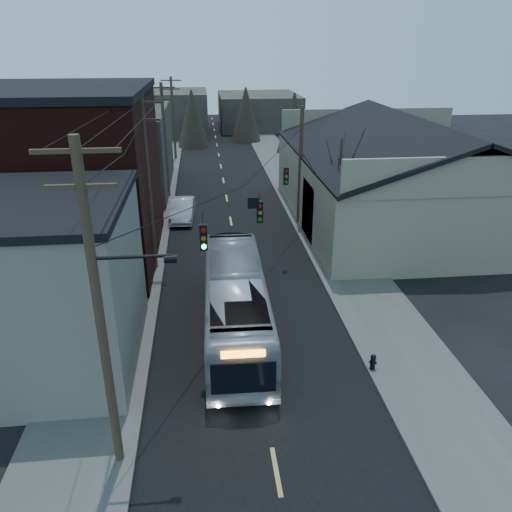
% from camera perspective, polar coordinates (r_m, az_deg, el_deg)
% --- Properties ---
extents(road_surface, '(9.00, 110.00, 0.02)m').
position_cam_1_polar(road_surface, '(41.66, -3.23, 5.82)').
color(road_surface, black).
rests_on(road_surface, ground).
extents(sidewalk_left, '(4.00, 110.00, 0.12)m').
position_cam_1_polar(sidewalk_left, '(41.86, -12.19, 5.48)').
color(sidewalk_left, '#474744').
rests_on(sidewalk_left, ground).
extents(sidewalk_right, '(4.00, 110.00, 0.12)m').
position_cam_1_polar(sidewalk_right, '(42.44, 5.61, 6.15)').
color(sidewalk_right, '#474744').
rests_on(sidewalk_right, ground).
extents(building_clapboard, '(8.00, 8.00, 7.00)m').
position_cam_1_polar(building_clapboard, '(21.95, -24.39, -3.30)').
color(building_clapboard, slate).
rests_on(building_clapboard, ground).
extents(building_brick, '(10.00, 12.00, 10.00)m').
position_cam_1_polar(building_brick, '(31.68, -20.95, 8.03)').
color(building_brick, black).
rests_on(building_brick, ground).
extents(building_left_far, '(9.00, 14.00, 7.00)m').
position_cam_1_polar(building_left_far, '(47.18, -15.58, 11.49)').
color(building_left_far, '#312B27').
rests_on(building_left_far, ground).
extents(warehouse, '(16.16, 20.60, 7.73)m').
position_cam_1_polar(warehouse, '(39.01, 16.72, 7.76)').
color(warehouse, '#7D725B').
rests_on(warehouse, ground).
extents(building_far_left, '(10.00, 12.00, 6.00)m').
position_cam_1_polar(building_far_left, '(75.40, -9.55, 15.83)').
color(building_far_left, '#312B27').
rests_on(building_far_left, ground).
extents(building_far_right, '(12.00, 14.00, 5.00)m').
position_cam_1_polar(building_far_right, '(80.80, 0.27, 16.27)').
color(building_far_right, '#312B27').
rests_on(building_far_right, ground).
extents(bare_tree, '(0.40, 0.40, 7.20)m').
position_cam_1_polar(bare_tree, '(32.12, 9.37, 6.86)').
color(bare_tree, black).
rests_on(bare_tree, ground).
extents(utility_lines, '(11.24, 45.28, 10.50)m').
position_cam_1_polar(utility_lines, '(34.69, -8.10, 10.49)').
color(utility_lines, '#382B1E').
rests_on(utility_lines, ground).
extents(bus, '(2.91, 11.52, 3.19)m').
position_cam_1_polar(bus, '(22.89, -2.35, -5.31)').
color(bus, '#9EA4AA').
rests_on(bus, ground).
extents(parked_car, '(1.90, 4.85, 1.57)m').
position_cam_1_polar(parked_car, '(38.39, -8.40, 5.27)').
color(parked_car, '#B7BAC0').
rests_on(parked_car, ground).
extents(fire_hydrant, '(0.33, 0.23, 0.69)m').
position_cam_1_polar(fire_hydrant, '(21.47, 13.22, -11.63)').
color(fire_hydrant, black).
rests_on(fire_hydrant, sidewalk_right).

